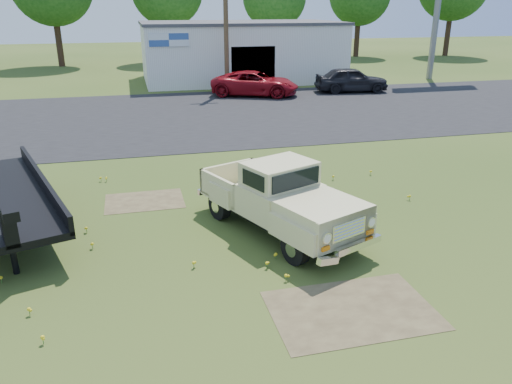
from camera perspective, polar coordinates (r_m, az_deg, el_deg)
ground at (r=11.66m, az=-2.04°, el=-6.34°), size 140.00×140.00×0.00m
asphalt_lot at (r=25.81m, az=-9.14°, el=8.56°), size 90.00×14.00×0.02m
dirt_patch_a at (r=9.62m, az=10.91°, el=-13.13°), size 3.00×2.00×0.01m
dirt_patch_b at (r=14.66m, az=-12.62°, el=-1.03°), size 2.20×1.60×0.01m
commercial_building at (r=38.17m, az=-1.79°, el=15.84°), size 14.20×8.20×4.15m
utility_pole_mid at (r=32.76m, az=-3.47°, el=19.40°), size 1.60×0.30×9.00m
vintage_pickup_truck at (r=12.12m, az=2.65°, el=-0.60°), size 3.68×5.32×1.80m
red_pickup at (r=31.32m, az=-0.11°, el=12.28°), size 5.82×4.29×1.47m
dark_sedan at (r=33.23m, az=10.85°, el=12.49°), size 4.80×2.48×1.56m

